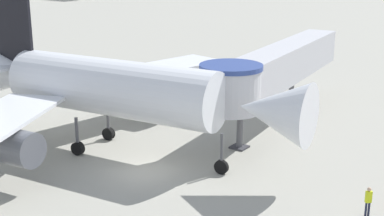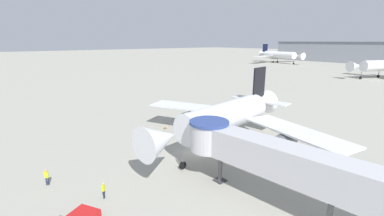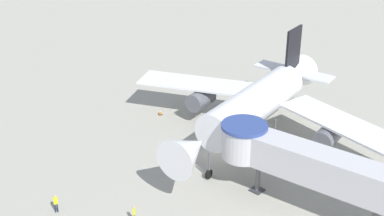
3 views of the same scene
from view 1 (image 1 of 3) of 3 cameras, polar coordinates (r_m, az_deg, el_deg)
The scene contains 5 objects.
ground_plane at distance 33.37m, azimuth -5.00°, elevation -6.82°, with size 800.00×800.00×0.00m, color #9E9B8E.
main_airplane at distance 35.86m, azimuth -9.07°, elevation 2.03°, with size 30.65×25.14×10.30m.
jet_bridge at distance 41.31m, azimuth 8.68°, elevation 4.18°, with size 22.11×5.44×6.18m.
traffic_cone_starboard_wing at distance 45.66m, azimuth 2.40°, elevation 0.15°, with size 0.43×0.43×0.71m.
ground_crew_marshaller at distance 29.10m, azimuth 18.29°, elevation -9.27°, with size 0.35×0.35×1.62m.
Camera 1 is at (-23.16, -20.11, 13.16)m, focal length 50.00 mm.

